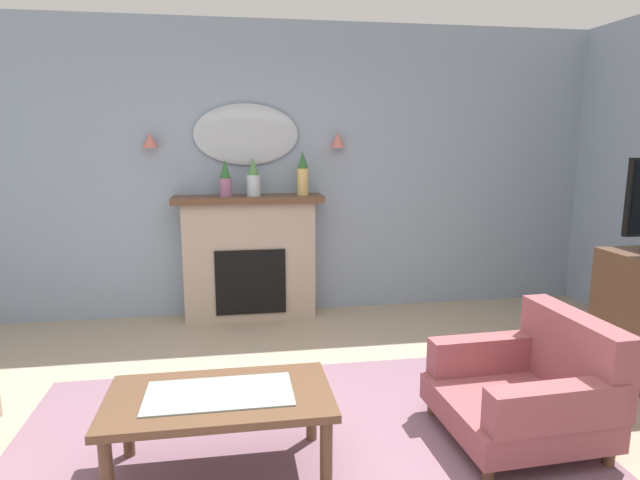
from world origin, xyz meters
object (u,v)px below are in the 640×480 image
Objects in this scene: mantel_vase_right at (253,179)px; wall_mirror at (246,135)px; mantel_vase_centre at (225,180)px; wall_sconce_right at (338,140)px; wall_sconce_left at (150,140)px; armchair_near_fireplace at (531,387)px; fireplace at (250,259)px; coffee_table at (220,405)px; mantel_vase_left at (303,174)px.

wall_mirror is (-0.05, 0.17, 0.39)m from mantel_vase_right.
mantel_vase_centre is 1.11m from wall_sconce_right.
mantel_vase_centre is at bearing -173.48° from wall_sconce_right.
wall_sconce_left is at bearing -176.63° from wall_mirror.
mantel_vase_centre is at bearing 125.87° from armchair_near_fireplace.
mantel_vase_centre is at bearing -171.94° from fireplace.
wall_sconce_left is (-0.90, 0.12, 0.34)m from mantel_vase_right.
wall_sconce_right is 0.16× the size of armchair_near_fireplace.
wall_sconce_left is at bearing 172.41° from mantel_vase_right.
mantel_vase_right is 2.50× the size of wall_sconce_left.
wall_mirror is at bearing 3.37° from wall_sconce_left.
wall_mirror is 0.85m from wall_sconce_right.
mantel_vase_centre is at bearing 180.00° from mantel_vase_right.
wall_sconce_left is 2.90m from coffee_table.
wall_mirror is (-0.00, 0.14, 1.14)m from fireplace.
mantel_vase_right is (0.05, -0.03, 0.75)m from fireplace.
wall_mirror is (-0.50, 0.17, 0.35)m from mantel_vase_left.
coffee_table is at bearing -96.65° from mantel_vase_right.
mantel_vase_left is at bearing -5.08° from wall_sconce_left.
wall_sconce_left is 1.70m from wall_sconce_right.
mantel_vase_centre is (-0.20, -0.03, 0.74)m from fireplace.
mantel_vase_right is 0.88m from wall_sconce_right.
mantel_vase_right reaches higher than mantel_vase_centre.
wall_sconce_right is at bearing 0.00° from wall_sconce_left.
wall_mirror reaches higher than coffee_table.
mantel_vase_left is 0.37× the size of coffee_table.
wall_sconce_right reaches higher than coffee_table.
mantel_vase_left is at bearing 0.00° from mantel_vase_right.
fireplace is 9.71× the size of wall_sconce_left.
mantel_vase_left is at bearing -161.08° from wall_sconce_right.
wall_sconce_left is at bearing 174.92° from mantel_vase_left.
fireplace is 0.75m from mantel_vase_right.
armchair_near_fireplace is at bearing -67.12° from mantel_vase_left.
wall_sconce_right is at bearing 6.16° from fireplace.
mantel_vase_left is 2.89× the size of wall_sconce_right.
wall_sconce_right reaches higher than mantel_vase_centre.
mantel_vase_left is at bearing 0.00° from mantel_vase_centre.
mantel_vase_centre is at bearing -139.64° from wall_mirror.
coffee_table is 1.72m from armchair_near_fireplace.
mantel_vase_left is 0.63m from wall_mirror.
wall_sconce_right is (0.80, 0.12, 0.34)m from mantel_vase_right.
coffee_table is at bearing -95.41° from fireplace.
wall_sconce_right is (0.85, 0.09, 1.09)m from fireplace.
armchair_near_fireplace is at bearing -54.13° from mantel_vase_centre.
wall_mirror is at bearing 90.00° from fireplace.
mantel_vase_right is 2.50× the size of wall_sconce_right.
mantel_vase_left is 1.39m from wall_sconce_left.
wall_sconce_right is at bearing 104.48° from armchair_near_fireplace.
wall_sconce_right is 0.13× the size of coffee_table.
armchair_near_fireplace is (1.43, -2.33, -1.01)m from mantel_vase_right.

